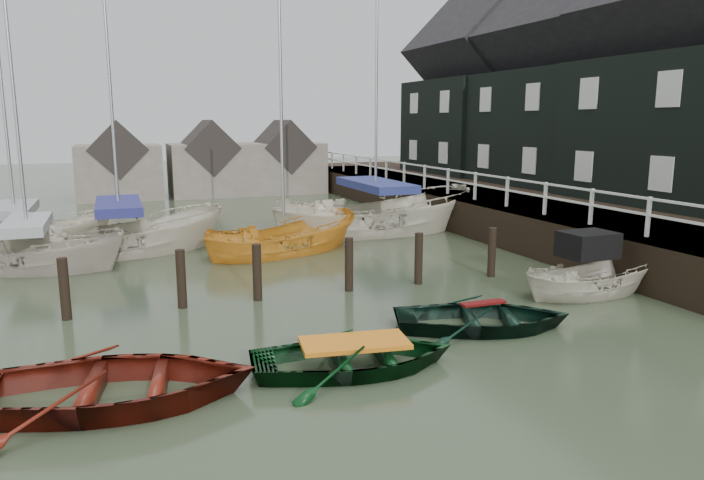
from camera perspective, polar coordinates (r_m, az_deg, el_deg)
name	(u,v)px	position (r m, az deg, el deg)	size (l,w,h in m)	color
ground	(346,332)	(13.24, -0.57, -8.37)	(120.00, 120.00, 0.00)	#2F3823
pier	(479,212)	(26.00, 11.47, 2.55)	(3.04, 32.00, 2.70)	black
land_strip	(587,221)	(29.40, 20.57, 1.61)	(14.00, 38.00, 1.50)	black
quay_houses	(620,87)	(28.12, 23.18, 12.68)	(6.52, 28.14, 10.01)	black
mooring_pilings	(261,280)	(15.56, -8.29, -3.62)	(13.72, 0.22, 1.80)	black
far_sheds	(206,163)	(38.16, -13.13, 6.79)	(14.00, 4.08, 4.39)	#665B51
rowboat_red	(110,404)	(10.77, -21.11, -13.77)	(3.22, 4.50, 0.93)	#56150C
rowboat_green	(354,370)	(11.36, 0.23, -11.70)	(2.60, 3.64, 0.75)	black
rowboat_dkgreen	(482,329)	(13.71, 11.75, -7.91)	(2.66, 3.72, 0.77)	black
motorboat	(590,290)	(17.07, 20.79, -4.28)	(3.94, 1.56, 2.34)	beige
sailboat_a	(31,267)	(20.91, -27.16, -2.22)	(6.18, 4.26, 10.22)	#BCAFA1
sailboat_b	(122,252)	(22.19, -20.20, -1.00)	(7.27, 3.63, 12.49)	beige
sailboat_c	(284,252)	(21.18, -6.19, -1.07)	(6.22, 3.86, 9.58)	orange
sailboat_d	(375,231)	(24.79, 2.14, 0.84)	(8.35, 3.30, 12.81)	beige
sailboat_e	(18,249)	(24.15, -28.07, -0.70)	(6.26, 2.71, 9.97)	silver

